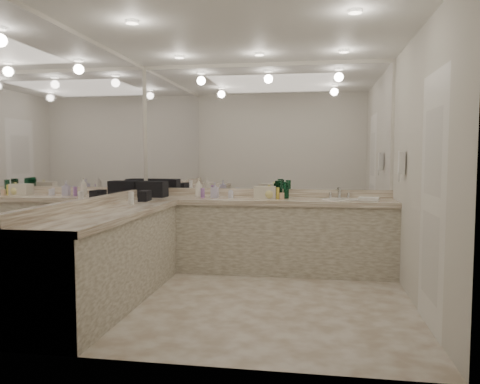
% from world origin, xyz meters
% --- Properties ---
extents(floor, '(3.20, 3.20, 0.00)m').
position_xyz_m(floor, '(0.00, 0.00, 0.00)').
color(floor, beige).
rests_on(floor, ground).
extents(ceiling, '(3.20, 3.20, 0.00)m').
position_xyz_m(ceiling, '(0.00, 0.00, 2.60)').
color(ceiling, white).
rests_on(ceiling, floor).
extents(wall_back, '(3.20, 0.02, 2.60)m').
position_xyz_m(wall_back, '(0.00, 1.50, 1.30)').
color(wall_back, beige).
rests_on(wall_back, floor).
extents(wall_left, '(0.02, 3.00, 2.60)m').
position_xyz_m(wall_left, '(-1.60, 0.00, 1.30)').
color(wall_left, beige).
rests_on(wall_left, floor).
extents(wall_right, '(0.02, 3.00, 2.60)m').
position_xyz_m(wall_right, '(1.60, 0.00, 1.30)').
color(wall_right, beige).
rests_on(wall_right, floor).
extents(vanity_back_base, '(3.20, 0.60, 0.84)m').
position_xyz_m(vanity_back_base, '(0.00, 1.20, 0.42)').
color(vanity_back_base, beige).
rests_on(vanity_back_base, floor).
extents(vanity_back_top, '(3.20, 0.64, 0.06)m').
position_xyz_m(vanity_back_top, '(0.00, 1.19, 0.87)').
color(vanity_back_top, beige).
rests_on(vanity_back_top, vanity_back_base).
extents(vanity_left_base, '(0.60, 2.40, 0.84)m').
position_xyz_m(vanity_left_base, '(-1.30, -0.30, 0.42)').
color(vanity_left_base, beige).
rests_on(vanity_left_base, floor).
extents(vanity_left_top, '(0.64, 2.42, 0.06)m').
position_xyz_m(vanity_left_top, '(-1.29, -0.30, 0.87)').
color(vanity_left_top, beige).
rests_on(vanity_left_top, vanity_left_base).
extents(backsplash_back, '(3.20, 0.04, 0.10)m').
position_xyz_m(backsplash_back, '(0.00, 1.48, 0.95)').
color(backsplash_back, beige).
rests_on(backsplash_back, vanity_back_top).
extents(backsplash_left, '(0.04, 3.00, 0.10)m').
position_xyz_m(backsplash_left, '(-1.58, 0.00, 0.95)').
color(backsplash_left, beige).
rests_on(backsplash_left, vanity_left_top).
extents(mirror_back, '(3.12, 0.01, 1.55)m').
position_xyz_m(mirror_back, '(0.00, 1.49, 1.77)').
color(mirror_back, white).
rests_on(mirror_back, wall_back).
extents(mirror_left, '(0.01, 2.92, 1.55)m').
position_xyz_m(mirror_left, '(-1.59, 0.00, 1.77)').
color(mirror_left, white).
rests_on(mirror_left, wall_left).
extents(sink, '(0.44, 0.44, 0.03)m').
position_xyz_m(sink, '(0.95, 1.20, 0.90)').
color(sink, white).
rests_on(sink, vanity_back_top).
extents(faucet, '(0.24, 0.16, 0.14)m').
position_xyz_m(faucet, '(0.95, 1.41, 0.97)').
color(faucet, silver).
rests_on(faucet, vanity_back_top).
extents(wall_phone, '(0.06, 0.10, 0.24)m').
position_xyz_m(wall_phone, '(1.56, 0.70, 1.35)').
color(wall_phone, white).
rests_on(wall_phone, wall_right).
extents(door, '(0.02, 0.82, 2.10)m').
position_xyz_m(door, '(1.59, -0.50, 1.05)').
color(door, white).
rests_on(door, wall_right).
extents(black_toiletry_bag, '(0.36, 0.23, 0.20)m').
position_xyz_m(black_toiletry_bag, '(-1.40, 1.21, 1.00)').
color(black_toiletry_bag, black).
rests_on(black_toiletry_bag, vanity_back_top).
extents(black_bag_spill, '(0.12, 0.23, 0.12)m').
position_xyz_m(black_bag_spill, '(-1.30, 0.67, 0.96)').
color(black_bag_spill, black).
rests_on(black_bag_spill, vanity_left_top).
extents(cream_cosmetic_case, '(0.28, 0.19, 0.15)m').
position_xyz_m(cream_cosmetic_case, '(0.04, 1.19, 0.98)').
color(cream_cosmetic_case, beige).
rests_on(cream_cosmetic_case, vanity_back_top).
extents(hand_towel, '(0.26, 0.20, 0.04)m').
position_xyz_m(hand_towel, '(1.27, 1.12, 0.92)').
color(hand_towel, white).
rests_on(hand_towel, vanity_back_top).
extents(lotion_left, '(0.06, 0.06, 0.14)m').
position_xyz_m(lotion_left, '(-1.30, 0.26, 0.97)').
color(lotion_left, white).
rests_on(lotion_left, vanity_left_top).
extents(soap_bottle_a, '(0.12, 0.12, 0.24)m').
position_xyz_m(soap_bottle_a, '(-0.81, 1.27, 1.02)').
color(soap_bottle_a, white).
rests_on(soap_bottle_a, vanity_back_top).
extents(soap_bottle_b, '(0.09, 0.10, 0.19)m').
position_xyz_m(soap_bottle_b, '(-0.59, 1.22, 1.00)').
color(soap_bottle_b, '#B6AFCE').
rests_on(soap_bottle_b, vanity_back_top).
extents(soap_bottle_c, '(0.18, 0.18, 0.18)m').
position_xyz_m(soap_bottle_c, '(0.10, 1.16, 0.99)').
color(soap_bottle_c, '#D8CC77').
rests_on(soap_bottle_c, vanity_back_top).
extents(green_bottle_0, '(0.06, 0.06, 0.21)m').
position_xyz_m(green_bottle_0, '(0.22, 1.34, 1.01)').
color(green_bottle_0, '#125532').
rests_on(green_bottle_0, vanity_back_top).
extents(green_bottle_1, '(0.07, 0.07, 0.20)m').
position_xyz_m(green_bottle_1, '(0.30, 1.27, 1.00)').
color(green_bottle_1, '#125532').
rests_on(green_bottle_1, vanity_back_top).
extents(green_bottle_2, '(0.07, 0.07, 0.19)m').
position_xyz_m(green_bottle_2, '(0.18, 1.28, 0.99)').
color(green_bottle_2, '#125532').
rests_on(green_bottle_2, vanity_back_top).
extents(green_bottle_3, '(0.07, 0.07, 0.22)m').
position_xyz_m(green_bottle_3, '(0.20, 1.27, 1.01)').
color(green_bottle_3, '#125532').
rests_on(green_bottle_3, vanity_back_top).
extents(amenity_bottle_0, '(0.06, 0.06, 0.09)m').
position_xyz_m(amenity_bottle_0, '(-0.38, 1.20, 0.94)').
color(amenity_bottle_0, silver).
rests_on(amenity_bottle_0, vanity_back_top).
extents(amenity_bottle_1, '(0.05, 0.05, 0.12)m').
position_xyz_m(amenity_bottle_1, '(-0.73, 1.18, 0.96)').
color(amenity_bottle_1, '#9966B2').
rests_on(amenity_bottle_1, vanity_back_top).
extents(amenity_bottle_2, '(0.06, 0.06, 0.08)m').
position_xyz_m(amenity_bottle_2, '(0.26, 1.13, 0.94)').
color(amenity_bottle_2, '#E0B28C').
rests_on(amenity_bottle_2, vanity_back_top).
extents(amenity_bottle_3, '(0.04, 0.04, 0.14)m').
position_xyz_m(amenity_bottle_3, '(0.21, 1.15, 0.97)').
color(amenity_bottle_3, '#F2D84C').
rests_on(amenity_bottle_3, vanity_back_top).
extents(amenity_bottle_4, '(0.04, 0.04, 0.10)m').
position_xyz_m(amenity_bottle_4, '(-0.39, 1.24, 0.95)').
color(amenity_bottle_4, silver).
rests_on(amenity_bottle_4, vanity_back_top).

